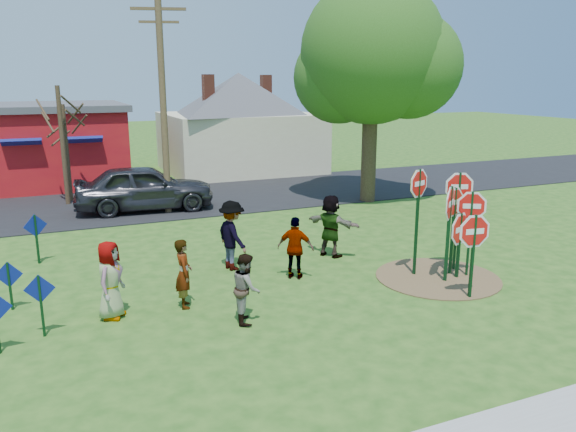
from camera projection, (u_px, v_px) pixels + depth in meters
name	position (u px, v px, depth m)	size (l,w,h in m)	color
ground	(263.00, 290.00, 13.78)	(120.00, 120.00, 0.00)	#244F16
road	(167.00, 200.00, 24.03)	(120.00, 7.50, 0.04)	black
dirt_patch	(438.00, 277.00, 14.62)	(3.20, 3.20, 0.03)	brown
red_building	(25.00, 144.00, 27.24)	(9.40, 7.69, 3.90)	#A41019
cream_house	(239.00, 118.00, 31.26)	(9.40, 9.40, 6.50)	beige
stop_sign_a	(474.00, 238.00, 12.95)	(1.06, 0.16, 2.17)	#0E3418
stop_sign_b	(418.00, 195.00, 14.34)	(0.94, 0.38, 2.97)	#0E3418
stop_sign_c	(458.00, 198.00, 14.79)	(0.97, 0.37, 2.82)	#0E3418
stop_sign_d	(454.00, 209.00, 14.48)	(0.98, 0.38, 2.48)	#0E3418
stop_sign_e	(460.00, 233.00, 14.34)	(1.07, 0.44, 1.89)	#0E3418
stop_sign_f	(471.00, 213.00, 14.37)	(0.90, 0.53, 2.40)	#0E3418
stop_sign_g	(450.00, 212.00, 13.94)	(0.93, 0.75, 2.65)	#0E3418
blue_diamond_b	(41.00, 298.00, 11.12)	(0.59, 0.08, 1.31)	#0E3418
blue_diamond_c	(9.00, 280.00, 12.45)	(0.59, 0.12, 1.13)	#0E3418
blue_diamond_d	(36.00, 233.00, 15.58)	(0.62, 0.27, 1.42)	#0E3418
person_a	(110.00, 280.00, 12.00)	(0.84, 0.55, 1.72)	#434C91
person_b	(184.00, 273.00, 12.60)	(0.58, 0.38, 1.59)	#227A7A
person_c	(246.00, 288.00, 11.85)	(0.73, 0.57, 1.50)	brown
person_d	(232.00, 235.00, 15.11)	(1.23, 0.70, 1.90)	#343539
person_e	(296.00, 248.00, 14.42)	(0.96, 0.40, 1.64)	#4B2C53
person_f	(331.00, 226.00, 16.24)	(1.69, 0.54, 1.83)	#225B32
suv	(145.00, 187.00, 21.88)	(2.12, 5.27, 1.80)	#323237
utility_pole	(163.00, 102.00, 20.76)	(1.91, 0.67, 8.02)	#4C3823
leafy_tree	(375.00, 60.00, 22.58)	(6.35, 5.79, 9.02)	#382819
bare_tree_east	(61.00, 129.00, 22.43)	(1.80, 1.80, 4.82)	#382819
bare_tree_extra	(66.00, 139.00, 23.22)	(1.80, 1.80, 4.06)	#382819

